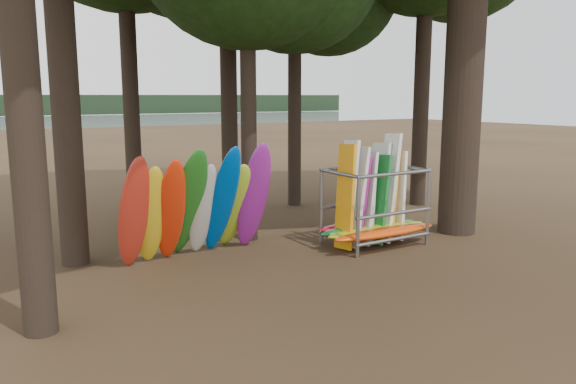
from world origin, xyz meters
TOP-DOWN VIEW (x-y plane):
  - ground at (0.00, 0.00)m, footprint 120.00×120.00m
  - lake at (0.00, 60.00)m, footprint 160.00×160.00m
  - kayak_row at (-3.15, 1.59)m, footprint 3.77×2.12m
  - storage_rack at (1.19, 0.52)m, footprint 3.19×1.56m

SIDE VIEW (x-z plane):
  - ground at x=0.00m, z-range 0.00..0.00m
  - lake at x=0.00m, z-range 0.00..0.00m
  - storage_rack at x=1.19m, z-range -0.49..2.37m
  - kayak_row at x=-3.15m, z-range -0.18..2.70m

